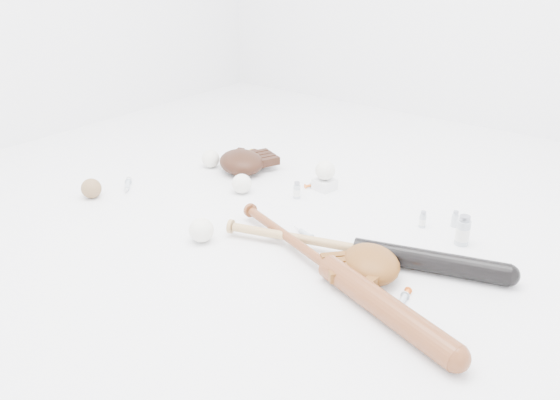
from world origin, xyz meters
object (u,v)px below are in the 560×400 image
Objects in this scene: bat_dark at (358,249)px; pedestal at (325,184)px; bat_wood at (330,268)px; glove_dark at (241,162)px.

pedestal is (-0.36, 0.38, -0.01)m from bat_dark.
pedestal is at bearing 143.44° from bat_wood.
bat_wood reaches higher than pedestal.
glove_dark reaches higher than bat_dark.
pedestal is at bearing 116.72° from bat_dark.
bat_wood is at bearing -7.81° from glove_dark.
bat_dark reaches higher than pedestal.
bat_wood is at bearing -110.33° from bat_dark.
bat_wood is (-0.01, -0.14, 0.00)m from bat_dark.
bat_dark is 0.95× the size of bat_wood.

